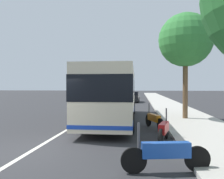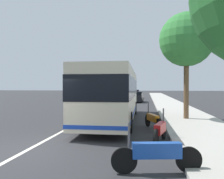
{
  "view_description": "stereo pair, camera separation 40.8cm",
  "coord_description": "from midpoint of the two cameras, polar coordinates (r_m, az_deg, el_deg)",
  "views": [
    {
      "loc": [
        -7.15,
        -3.64,
        2.19
      ],
      "look_at": [
        6.65,
        -1.94,
        2.0
      ],
      "focal_mm": 36.13,
      "sensor_mm": 36.0,
      "label": 1
    },
    {
      "loc": [
        -7.1,
        -4.04,
        2.19
      ],
      "look_at": [
        6.65,
        -1.94,
        2.0
      ],
      "focal_mm": 36.13,
      "sensor_mm": 36.0,
      "label": 2
    }
  ],
  "objects": [
    {
      "name": "motorcycle_nearest_curb",
      "position": [
        6.03,
        13.12,
        -15.59
      ],
      "size": [
        0.5,
        2.28,
        1.28
      ],
      "rotation": [
        0.0,
        0.0,
        1.76
      ],
      "color": "black",
      "rests_on": "ground"
    },
    {
      "name": "motorcycle_angled",
      "position": [
        11.88,
        11.26,
        -7.49
      ],
      "size": [
        2.16,
        0.81,
        1.28
      ],
      "rotation": [
        0.0,
        0.0,
        0.33
      ],
      "color": "black",
      "rests_on": "ground"
    },
    {
      "name": "car_behind_bus",
      "position": [
        31.49,
        6.49,
        -1.94
      ],
      "size": [
        4.26,
        1.98,
        1.47
      ],
      "rotation": [
        0.0,
        0.0,
        -0.04
      ],
      "color": "black",
      "rests_on": "ground"
    },
    {
      "name": "motorcycle_mid_row",
      "position": [
        9.06,
        13.4,
        -10.05
      ],
      "size": [
        2.11,
        0.64,
        1.29
      ],
      "rotation": [
        0.0,
        0.0,
        -0.26
      ],
      "color": "black",
      "rests_on": "ground"
    },
    {
      "name": "roadside_tree_mid_block",
      "position": [
        15.53,
        19.06,
        11.77
      ],
      "size": [
        3.45,
        3.45,
        6.92
      ],
      "color": "brown",
      "rests_on": "ground"
    },
    {
      "name": "car_side_street",
      "position": [
        42.88,
        5.94,
        -1.15
      ],
      "size": [
        4.55,
        2.06,
        1.57
      ],
      "rotation": [
        0.0,
        0.0,
        0.04
      ],
      "color": "red",
      "rests_on": "ground"
    },
    {
      "name": "sidewalk_curb",
      "position": [
        17.51,
        18.48,
        -6.21
      ],
      "size": [
        110.0,
        3.6,
        0.14
      ],
      "primitive_type": "cube",
      "color": "#B2ADA3",
      "rests_on": "ground"
    },
    {
      "name": "ground_plane",
      "position": [
        8.38,
        -19.55,
        -14.41
      ],
      "size": [
        220.0,
        220.0,
        0.0
      ],
      "primitive_type": "plane",
      "color": "#2D2D30"
    },
    {
      "name": "coach_bus",
      "position": [
        14.3,
        1.3,
        -0.8
      ],
      "size": [
        11.5,
        2.79,
        3.16
      ],
      "rotation": [
        0.0,
        0.0,
        0.02
      ],
      "color": "beige",
      "rests_on": "ground"
    },
    {
      "name": "lane_divider_line",
      "position": [
        17.68,
        -3.94,
        -6.32
      ],
      "size": [
        110.0,
        0.16,
        0.01
      ],
      "primitive_type": "cube",
      "color": "silver",
      "rests_on": "ground"
    }
  ]
}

